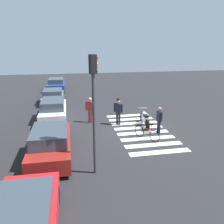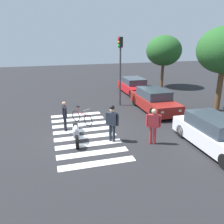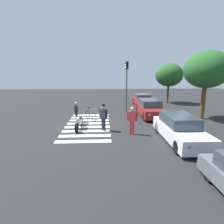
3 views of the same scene
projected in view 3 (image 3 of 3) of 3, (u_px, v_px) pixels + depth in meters
name	position (u px, v px, depth m)	size (l,w,h in m)	color
ground_plane	(88.00, 125.00, 12.89)	(60.00, 60.00, 0.00)	#232326
police_motorcycle	(79.00, 122.00, 11.96)	(2.05, 0.62, 1.02)	black
leaning_bicycle	(91.00, 115.00, 14.23)	(1.54, 0.95, 1.00)	black
officer_on_foot	(76.00, 111.00, 13.31)	(0.65, 0.21, 1.61)	black
officer_by_motorcycle	(103.00, 115.00, 11.45)	(0.50, 0.52, 1.82)	#1E232D
pedestrian_bystander	(132.00, 119.00, 10.77)	(0.39, 0.63, 1.73)	#B22D33
crosswalk_stripes	(88.00, 125.00, 12.89)	(6.75, 3.14, 0.01)	silver
car_red_convertible	(143.00, 100.00, 20.44)	(4.07, 1.84, 1.34)	black
car_maroon_wagon	(150.00, 108.00, 15.56)	(4.56, 1.84, 1.45)	black
car_white_van	(179.00, 129.00, 9.80)	(4.61, 1.74, 1.46)	black
traffic_light_pole	(127.00, 79.00, 16.71)	(0.30, 0.35, 4.78)	#38383D
street_tree_near	(169.00, 75.00, 21.78)	(3.33, 3.33, 4.91)	brown
street_tree_mid	(207.00, 70.00, 13.88)	(3.47, 3.47, 5.48)	brown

